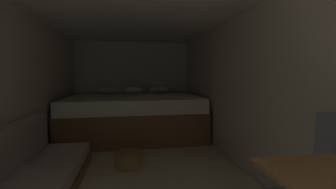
{
  "coord_description": "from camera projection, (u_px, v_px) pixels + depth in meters",
  "views": [
    {
      "loc": [
        -0.07,
        -0.14,
        1.21
      ],
      "look_at": [
        0.45,
        2.82,
        0.95
      ],
      "focal_mm": 23.06,
      "sensor_mm": 36.0,
      "label": 1
    }
  ],
  "objects": [
    {
      "name": "wall_left",
      "position": [
        4.0,
        95.0,
        2.26
      ],
      "size": [
        0.05,
        5.56,
        2.02
      ],
      "primitive_type": "cube",
      "color": "beige",
      "rests_on": "ground"
    },
    {
      "name": "bed",
      "position": [
        134.0,
        116.0,
        4.37
      ],
      "size": [
        2.58,
        1.76,
        0.97
      ],
      "color": "brown",
      "rests_on": "ground"
    },
    {
      "name": "wall_right",
      "position": [
        246.0,
        92.0,
        2.73
      ],
      "size": [
        0.05,
        5.56,
        2.02
      ],
      "primitive_type": "cube",
      "color": "beige",
      "rests_on": "ground"
    },
    {
      "name": "ground_plane",
      "position": [
        138.0,
        177.0,
        2.58
      ],
      "size": [
        7.56,
        7.56,
        0.0
      ],
      "primitive_type": "plane",
      "color": "beige"
    },
    {
      "name": "wall_back",
      "position": [
        133.0,
        84.0,
        5.25
      ],
      "size": [
        2.8,
        0.05,
        2.02
      ],
      "primitive_type": "cube",
      "color": "beige",
      "rests_on": "ground"
    },
    {
      "name": "wicker_basket",
      "position": [
        129.0,
        159.0,
        2.88
      ],
      "size": [
        0.36,
        0.36,
        0.2
      ],
      "color": "olive",
      "rests_on": "ground"
    },
    {
      "name": "ceiling_slab",
      "position": [
        136.0,
        1.0,
        2.41
      ],
      "size": [
        2.8,
        5.56,
        0.05
      ],
      "primitive_type": "cube",
      "color": "white",
      "rests_on": "wall_left"
    }
  ]
}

